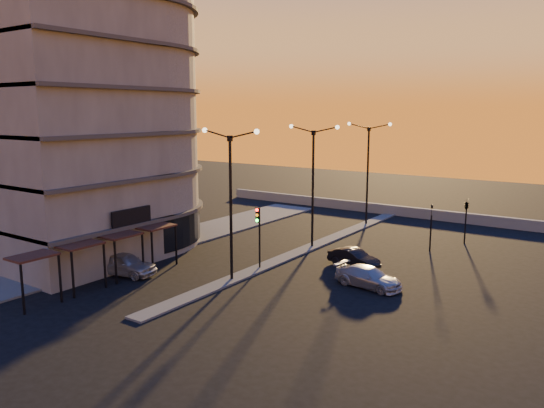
% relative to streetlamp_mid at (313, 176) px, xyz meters
% --- Properties ---
extents(ground, '(120.00, 120.00, 0.00)m').
position_rel_streetlamp_mid_xyz_m(ground, '(0.00, -10.00, -5.59)').
color(ground, black).
rests_on(ground, ground).
extents(sidewalk_west, '(5.00, 40.00, 0.12)m').
position_rel_streetlamp_mid_xyz_m(sidewalk_west, '(-10.50, -6.00, -5.53)').
color(sidewalk_west, '#50504E').
rests_on(sidewalk_west, ground).
extents(median, '(1.20, 36.00, 0.12)m').
position_rel_streetlamp_mid_xyz_m(median, '(0.00, 0.00, -5.53)').
color(median, '#50504E').
rests_on(median, ground).
extents(parapet, '(44.00, 0.50, 1.00)m').
position_rel_streetlamp_mid_xyz_m(parapet, '(2.00, 16.00, -5.09)').
color(parapet, gray).
rests_on(parapet, ground).
extents(building, '(14.35, 17.08, 25.00)m').
position_rel_streetlamp_mid_xyz_m(building, '(-14.00, -9.97, 6.32)').
color(building, '#66625A').
rests_on(building, ground).
extents(streetlamp_near, '(4.32, 0.32, 9.51)m').
position_rel_streetlamp_mid_xyz_m(streetlamp_near, '(0.00, -10.00, 0.00)').
color(streetlamp_near, black).
rests_on(streetlamp_near, ground).
extents(streetlamp_mid, '(4.32, 0.32, 9.51)m').
position_rel_streetlamp_mid_xyz_m(streetlamp_mid, '(0.00, 0.00, 0.00)').
color(streetlamp_mid, black).
rests_on(streetlamp_mid, ground).
extents(streetlamp_far, '(4.32, 0.32, 9.51)m').
position_rel_streetlamp_mid_xyz_m(streetlamp_far, '(0.00, 10.00, 0.00)').
color(streetlamp_far, black).
rests_on(streetlamp_far, ground).
extents(traffic_light_main, '(0.28, 0.44, 4.25)m').
position_rel_streetlamp_mid_xyz_m(traffic_light_main, '(0.00, -7.13, -2.70)').
color(traffic_light_main, black).
rests_on(traffic_light_main, ground).
extents(signal_east_a, '(0.13, 0.16, 3.60)m').
position_rel_streetlamp_mid_xyz_m(signal_east_a, '(8.00, 4.00, -3.66)').
color(signal_east_a, black).
rests_on(signal_east_a, ground).
extents(signal_east_b, '(0.42, 1.99, 3.60)m').
position_rel_streetlamp_mid_xyz_m(signal_east_b, '(9.50, 8.00, -2.49)').
color(signal_east_b, black).
rests_on(signal_east_b, ground).
extents(car_hatchback, '(4.64, 2.64, 1.49)m').
position_rel_streetlamp_mid_xyz_m(car_hatchback, '(-6.50, -13.06, -4.85)').
color(car_hatchback, '#B3B7BB').
rests_on(car_hatchback, ground).
extents(car_sedan, '(3.91, 2.05, 1.23)m').
position_rel_streetlamp_mid_xyz_m(car_sedan, '(5.00, -2.92, -4.98)').
color(car_sedan, black).
rests_on(car_sedan, ground).
extents(car_wagon, '(4.45, 2.29, 1.23)m').
position_rel_streetlamp_mid_xyz_m(car_wagon, '(7.60, -6.27, -4.98)').
color(car_wagon, '#A8A9AF').
rests_on(car_wagon, ground).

